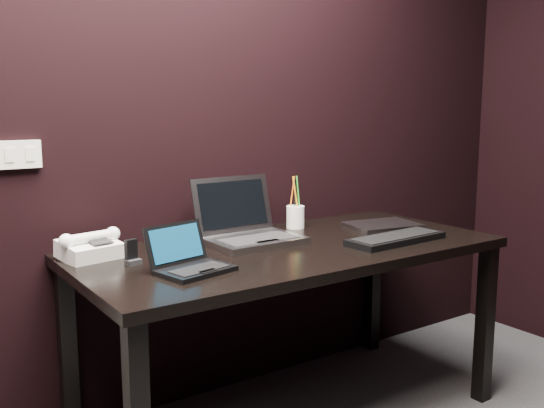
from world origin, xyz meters
TOP-DOWN VIEW (x-y plane):
  - wall_back at (0.00, 1.80)m, footprint 4.00×0.00m
  - wall_switch at (-0.62, 1.79)m, footprint 0.15×0.02m
  - desk at (0.30, 1.40)m, footprint 1.70×0.80m
  - netbook at (-0.20, 1.28)m, footprint 0.28×0.26m
  - silver_laptop at (0.20, 1.55)m, footprint 0.38×0.34m
  - ext_keyboard at (0.69, 1.21)m, footprint 0.46×0.18m
  - closed_laptop at (0.86, 1.45)m, footprint 0.35×0.28m
  - desk_phone at (-0.43, 1.64)m, footprint 0.24×0.21m
  - mobile_phone at (-0.33, 1.48)m, footprint 0.06×0.05m
  - pen_cup at (0.53, 1.67)m, footprint 0.09×0.09m

SIDE VIEW (x-z plane):
  - desk at x=0.30m, z-range 0.29..1.03m
  - closed_laptop at x=0.86m, z-range 0.74..0.76m
  - ext_keyboard at x=0.69m, z-range 0.74..0.77m
  - netbook at x=-0.20m, z-range 0.69..0.85m
  - mobile_phone at x=-0.33m, z-range 0.73..0.82m
  - desk_phone at x=-0.43m, z-range 0.72..0.84m
  - silver_laptop at x=0.20m, z-range 0.66..0.92m
  - pen_cup at x=0.53m, z-range 0.68..0.92m
  - wall_switch at x=-0.62m, z-range 1.07..1.17m
  - wall_back at x=0.00m, z-range -0.70..3.30m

